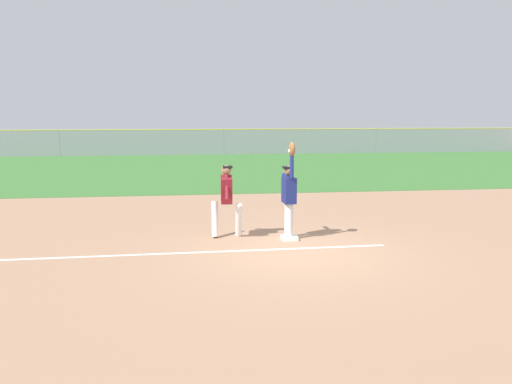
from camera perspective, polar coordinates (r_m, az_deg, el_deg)
The scene contains 11 objects.
ground_plane at distance 10.98m, azimuth 4.43°, elevation -6.69°, with size 77.87×77.87×0.00m, color tan.
outfield_grass at distance 26.99m, azimuth -2.51°, elevation 2.70°, with size 43.55×17.16×0.01m, color #3D7533.
chalk_foul_line at distance 11.09m, azimuth -16.25°, elevation -6.85°, with size 12.00×0.10×0.01m, color white.
first_base at distance 12.01m, azimuth 3.73°, elevation -5.11°, with size 0.38×0.38×0.08m, color white.
fielder at distance 11.88m, azimuth 3.72°, elevation 0.05°, with size 0.29×0.90×2.28m.
runner at distance 12.02m, azimuth -3.30°, elevation -0.43°, with size 0.72×0.84×1.72m.
baseball at distance 11.55m, azimuth 3.76°, elevation 4.58°, with size 0.07×0.07×0.07m, color white.
outfield_fence at distance 35.45m, azimuth -3.64°, elevation 5.61°, with size 43.63×0.08×1.76m.
parked_car_black at distance 39.34m, azimuth -15.58°, elevation 5.34°, with size 4.53×2.37×1.25m.
parked_car_green at distance 39.71m, azimuth -6.76°, elevation 5.63°, with size 4.44×2.20×1.25m.
parked_car_red at distance 39.83m, azimuth 1.53°, elevation 5.70°, with size 4.50×2.32×1.25m.
Camera 1 is at (-2.14, -10.35, 2.96)m, focal length 35.87 mm.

